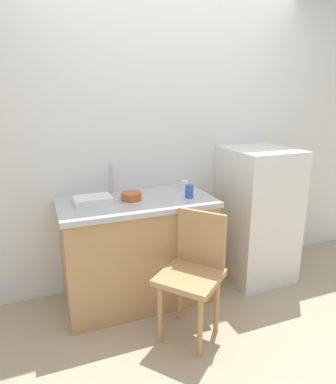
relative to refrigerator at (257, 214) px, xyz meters
The scene contains 11 objects.
ground_plane 1.18m from the refrigerator, 140.75° to the right, with size 8.00×8.00×0.00m, color tan.
back_wall 1.11m from the refrigerator, 155.22° to the left, with size 4.80×0.10×2.60m, color silver.
cabinet_base 1.16m from the refrigerator, behind, with size 1.17×0.60×0.83m, color tan.
countertop 1.17m from the refrigerator, behind, with size 1.21×0.64×0.04m, color #B7B7BC.
faucet 1.36m from the refrigerator, 168.48° to the left, with size 0.02×0.02×0.24m, color #B7B7BC.
refrigerator is the anchor object (origin of this frame).
chair 1.06m from the refrigerator, 148.72° to the right, with size 0.56×0.56×0.89m.
dish_tray 1.50m from the refrigerator, behind, with size 0.28×0.20×0.05m, color white.
terracotta_bowl 1.21m from the refrigerator, behind, with size 0.16×0.16×0.06m, color #B25B33.
cup_blue 0.80m from the refrigerator, behind, with size 0.07×0.07×0.11m, color blue.
cup_white 0.75m from the refrigerator, 167.40° to the left, with size 0.06×0.06×0.08m, color white.
Camera 1 is at (-1.06, -1.85, 1.68)m, focal length 32.20 mm.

